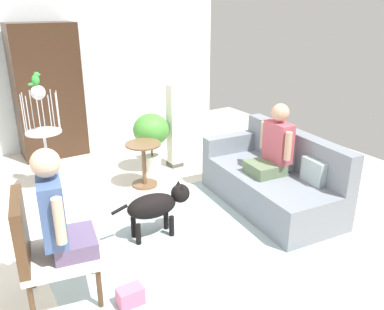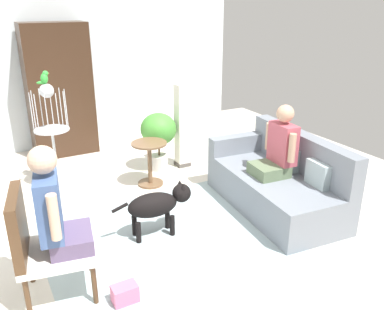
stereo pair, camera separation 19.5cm
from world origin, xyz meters
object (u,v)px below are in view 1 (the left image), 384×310
Objects in this scene: armchair at (41,245)px; person_on_armchair at (58,212)px; dog at (157,205)px; potted_plant at (151,133)px; armoire_cabinet at (48,92)px; column_lamp at (174,127)px; couch at (273,180)px; round_end_table at (144,161)px; person_on_couch at (274,146)px; handbag at (130,296)px; parrot at (36,79)px; bird_cage_stand at (44,133)px.

person_on_armchair is at bearing -10.51° from armchair.
potted_plant is (0.77, 1.66, 0.21)m from dog.
potted_plant is at bearing -53.79° from armoire_cabinet.
person_on_armchair is at bearing -137.18° from column_lamp.
dog is (-1.55, 0.10, 0.05)m from couch.
column_lamp is at bearing 29.40° from round_end_table.
person_on_couch is 3.72m from armoire_cabinet.
person_on_armchair is 4.29× the size of handbag.
parrot is 0.08× the size of armoire_cabinet.
person_on_couch reaches higher than column_lamp.
person_on_armchair is 1.49× the size of round_end_table.
armoire_cabinet is at bearing 84.43° from handbag.
parrot reaches higher than armchair.
person_on_couch is at bearing -51.44° from round_end_table.
couch is at bearing -60.03° from armoire_cabinet.
round_end_table is at bearing -150.60° from column_lamp.
person_on_armchair reaches higher than potted_plant.
round_end_table is 0.59m from potted_plant.
armchair is 0.47× the size of armoire_cabinet.
round_end_table is 0.43× the size of bird_cage_stand.
person_on_couch is 3.02m from parrot.
bird_cage_stand is at bearing 0.00° from parrot.
person_on_armchair is 2.83m from potted_plant.
column_lamp is (-0.42, 1.72, 0.31)m from couch.
dog is 1.00× the size of potted_plant.
person_on_armchair is at bearing -99.96° from parrot.
column_lamp reaches higher than potted_plant.
handbag is (0.02, -2.63, -1.41)m from parrot.
bird_cage_stand is 2.72m from handbag.
person_on_armchair is 2.32m from round_end_table.
parrot reaches higher than bird_cage_stand.
armoire_cabinet is at bearing 73.00° from parrot.
bird_cage_stand is 1.49m from potted_plant.
dog is at bearing -125.05° from column_lamp.
column_lamp is (2.24, 2.08, -0.19)m from person_on_armchair.
couch is at bearing -76.41° from column_lamp.
armoire_cabinet is (-1.44, 1.50, 0.42)m from column_lamp.
round_end_table is at bearing 128.56° from person_on_couch.
round_end_table is 0.85m from column_lamp.
column_lamp reaches higher than round_end_table.
armchair is at bearing 169.49° from person_on_armchair.
round_end_table is 1.70m from parrot.
column_lamp is at bearing 53.34° from handbag.
person_on_couch is 4.94× the size of parrot.
person_on_armchair reaches higher than armchair.
potted_plant is 0.69× the size of column_lamp.
potted_plant is (-0.74, 1.78, -0.20)m from person_on_couch.
column_lamp is (2.39, 2.05, 0.07)m from armchair.
parrot is 2.04m from column_lamp.
couch is at bearing -49.63° from round_end_table.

